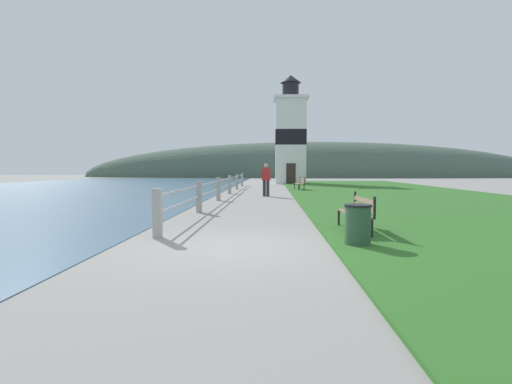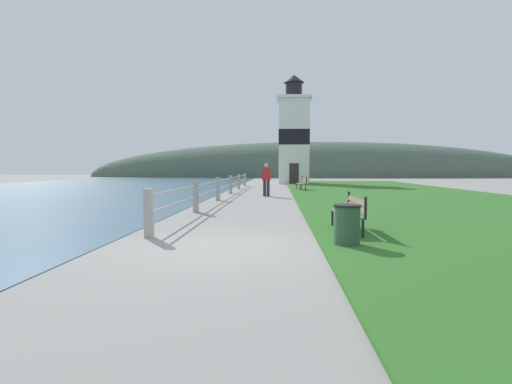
# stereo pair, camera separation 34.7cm
# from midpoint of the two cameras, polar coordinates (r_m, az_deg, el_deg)

# --- Properties ---
(ground_plane) EXTENTS (160.00, 160.00, 0.00)m
(ground_plane) POSITION_cam_midpoint_polar(r_m,az_deg,el_deg) (7.90, -3.46, -7.90)
(ground_plane) COLOR gray
(grass_verge) EXTENTS (12.00, 46.72, 0.06)m
(grass_verge) POSITION_cam_midpoint_polar(r_m,az_deg,el_deg) (24.35, 19.88, -0.34)
(grass_verge) COLOR #2D6623
(grass_verge) RESTS_ON ground_plane
(water_strip) EXTENTS (24.00, 74.76, 0.01)m
(water_strip) POSITION_cam_midpoint_polar(r_m,az_deg,el_deg) (27.89, -30.10, -0.19)
(water_strip) COLOR #385B75
(water_strip) RESTS_ON ground_plane
(seawall_railing) EXTENTS (0.18, 25.66, 1.10)m
(seawall_railing) POSITION_cam_midpoint_polar(r_m,az_deg,el_deg) (21.62, -4.00, 1.02)
(seawall_railing) COLOR #A8A399
(seawall_railing) RESTS_ON ground_plane
(park_bench_near) EXTENTS (0.50, 1.90, 0.94)m
(park_bench_near) POSITION_cam_midpoint_polar(r_m,az_deg,el_deg) (9.76, 14.29, -2.62)
(park_bench_near) COLOR #846B51
(park_bench_near) RESTS_ON ground_plane
(park_bench_midway) EXTENTS (0.64, 1.88, 0.94)m
(park_bench_midway) POSITION_cam_midpoint_polar(r_m,az_deg,el_deg) (27.64, 6.97, 1.33)
(park_bench_midway) COLOR #846B51
(park_bench_midway) RESTS_ON ground_plane
(lighthouse) EXTENTS (3.36, 3.36, 10.64)m
(lighthouse) POSITION_cam_midpoint_polar(r_m,az_deg,el_deg) (39.86, 5.65, 7.96)
(lighthouse) COLOR white
(lighthouse) RESTS_ON ground_plane
(person_strolling) EXTENTS (0.47, 0.30, 1.80)m
(person_strolling) POSITION_cam_midpoint_polar(r_m,az_deg,el_deg) (21.77, 1.95, 1.93)
(person_strolling) COLOR #28282D
(person_strolling) RESTS_ON ground_plane
(trash_bin) EXTENTS (0.54, 0.54, 0.84)m
(trash_bin) POSITION_cam_midpoint_polar(r_m,az_deg,el_deg) (8.05, 14.09, -4.73)
(trash_bin) COLOR #2D5138
(trash_bin) RESTS_ON ground_plane
(distant_hillside) EXTENTS (80.00, 16.00, 12.00)m
(distant_hillside) POSITION_cam_midpoint_polar(r_m,az_deg,el_deg) (69.23, 9.07, 2.13)
(distant_hillside) COLOR #475B4C
(distant_hillside) RESTS_ON ground_plane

